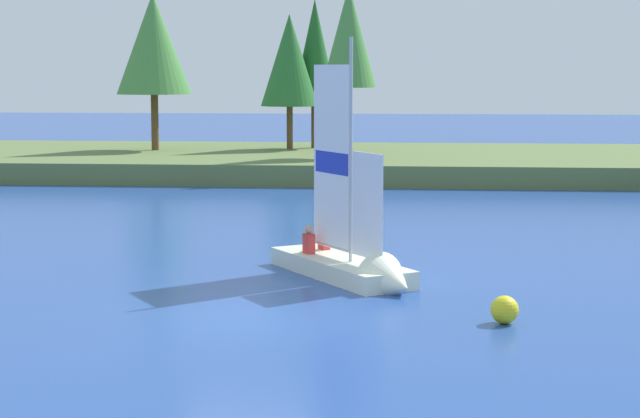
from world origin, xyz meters
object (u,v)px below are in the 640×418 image
(shoreline_tree_midleft, at_px, (289,60))
(channel_buoy, at_px, (505,310))
(shoreline_tree_midright, at_px, (349,37))
(sailboat, at_px, (358,265))
(shoreline_tree_left, at_px, (153,44))
(shoreline_tree_centre, at_px, (315,51))

(shoreline_tree_midleft, xyz_separation_m, channel_buoy, (7.91, -32.95, -4.91))
(shoreline_tree_midright, relative_size, sailboat, 1.28)
(shoreline_tree_midright, xyz_separation_m, channel_buoy, (4.75, -28.27, -5.90))
(channel_buoy, bearing_deg, shoreline_tree_midleft, 103.50)
(shoreline_tree_midright, relative_size, channel_buoy, 14.12)
(shoreline_tree_midright, distance_m, sailboat, 25.15)
(sailboat, distance_m, channel_buoy, 4.86)
(shoreline_tree_left, bearing_deg, channel_buoy, -65.82)
(shoreline_tree_midright, bearing_deg, shoreline_tree_left, 159.54)
(shoreline_tree_left, relative_size, sailboat, 1.27)
(shoreline_tree_midright, bearing_deg, shoreline_tree_centre, 109.54)
(shoreline_tree_midleft, height_order, sailboat, shoreline_tree_midleft)
(shoreline_tree_midleft, distance_m, sailboat, 29.90)
(shoreline_tree_left, distance_m, shoreline_tree_centre, 7.82)
(sailboat, height_order, channel_buoy, sailboat)
(shoreline_tree_midleft, relative_size, sailboat, 1.11)
(shoreline_tree_midright, height_order, channel_buoy, shoreline_tree_midright)
(shoreline_tree_left, height_order, channel_buoy, shoreline_tree_left)
(shoreline_tree_left, height_order, shoreline_tree_midright, shoreline_tree_midright)
(shoreline_tree_midleft, bearing_deg, channel_buoy, -76.50)
(shoreline_tree_centre, relative_size, shoreline_tree_midright, 0.97)
(shoreline_tree_centre, relative_size, sailboat, 1.24)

